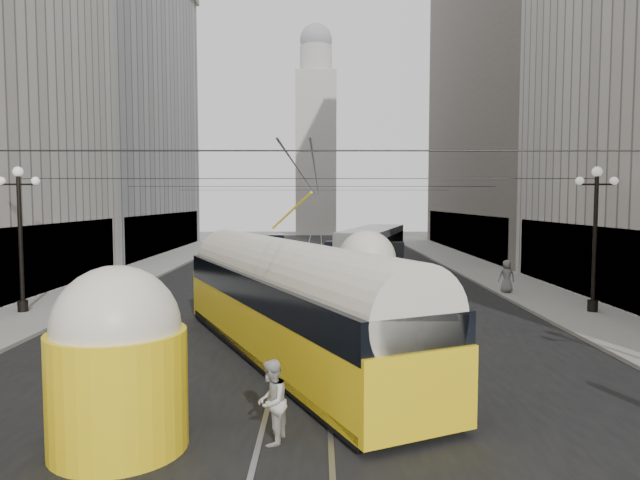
{
  "coord_description": "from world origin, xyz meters",
  "views": [
    {
      "loc": [
        0.51,
        -6.9,
        5.06
      ],
      "look_at": [
        0.53,
        13.15,
        3.66
      ],
      "focal_mm": 32.0,
      "sensor_mm": 36.0,
      "label": 1
    }
  ],
  "objects_px": {
    "streetcar": "(288,301)",
    "pedestrian_crossing_b": "(271,402)",
    "city_bus": "(373,249)",
    "pedestrian_sidewalk_right": "(507,276)"
  },
  "relations": [
    {
      "from": "streetcar",
      "to": "pedestrian_crossing_b",
      "type": "distance_m",
      "value": 6.46
    },
    {
      "from": "city_bus",
      "to": "pedestrian_crossing_b",
      "type": "relative_size",
      "value": 7.3
    },
    {
      "from": "city_bus",
      "to": "pedestrian_crossing_b",
      "type": "xyz_separation_m",
      "value": [
        -4.65,
        -27.09,
        -0.85
      ]
    },
    {
      "from": "pedestrian_crossing_b",
      "to": "pedestrian_sidewalk_right",
      "type": "height_order",
      "value": "pedestrian_sidewalk_right"
    },
    {
      "from": "pedestrian_sidewalk_right",
      "to": "city_bus",
      "type": "bearing_deg",
      "value": -54.01
    },
    {
      "from": "city_bus",
      "to": "pedestrian_crossing_b",
      "type": "height_order",
      "value": "city_bus"
    },
    {
      "from": "streetcar",
      "to": "pedestrian_sidewalk_right",
      "type": "distance_m",
      "value": 16.44
    },
    {
      "from": "city_bus",
      "to": "pedestrian_crossing_b",
      "type": "distance_m",
      "value": 27.5
    },
    {
      "from": "city_bus",
      "to": "pedestrian_sidewalk_right",
      "type": "height_order",
      "value": "city_bus"
    },
    {
      "from": "city_bus",
      "to": "pedestrian_sidewalk_right",
      "type": "bearing_deg",
      "value": -53.35
    }
  ]
}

